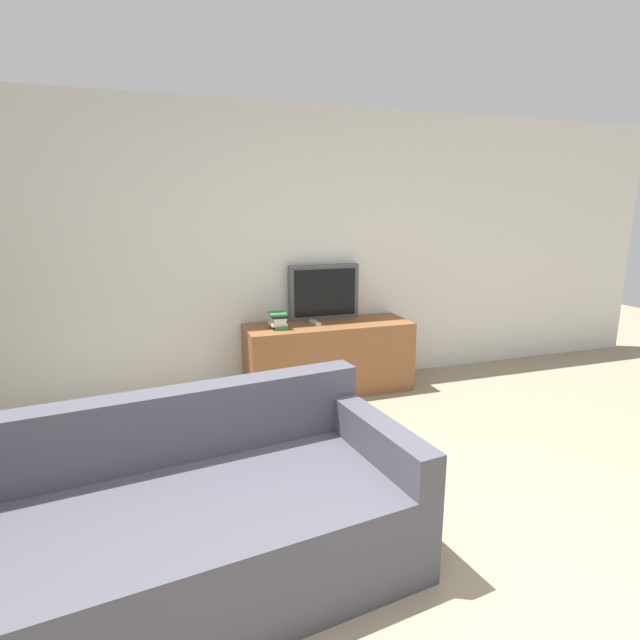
{
  "coord_description": "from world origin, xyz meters",
  "views": [
    {
      "loc": [
        -0.91,
        -1.49,
        1.71
      ],
      "look_at": [
        0.31,
        2.13,
        0.84
      ],
      "focal_mm": 28.0,
      "sensor_mm": 36.0,
      "label": 1
    }
  ],
  "objects_px": {
    "television": "(324,292)",
    "couch": "(176,531)",
    "tv_stand": "(329,357)",
    "remote_on_stand": "(315,323)",
    "book_stack": "(279,320)"
  },
  "relations": [
    {
      "from": "tv_stand",
      "to": "remote_on_stand",
      "type": "distance_m",
      "value": 0.36
    },
    {
      "from": "couch",
      "to": "book_stack",
      "type": "bearing_deg",
      "value": 57.22
    },
    {
      "from": "television",
      "to": "couch",
      "type": "height_order",
      "value": "television"
    },
    {
      "from": "television",
      "to": "remote_on_stand",
      "type": "bearing_deg",
      "value": -128.81
    },
    {
      "from": "couch",
      "to": "remote_on_stand",
      "type": "xyz_separation_m",
      "value": [
        1.37,
        2.17,
        0.38
      ]
    },
    {
      "from": "tv_stand",
      "to": "couch",
      "type": "height_order",
      "value": "couch"
    },
    {
      "from": "television",
      "to": "tv_stand",
      "type": "bearing_deg",
      "value": -96.87
    },
    {
      "from": "remote_on_stand",
      "to": "tv_stand",
      "type": "bearing_deg",
      "value": -12.22
    },
    {
      "from": "television",
      "to": "book_stack",
      "type": "bearing_deg",
      "value": -154.6
    },
    {
      "from": "television",
      "to": "book_stack",
      "type": "height_order",
      "value": "television"
    },
    {
      "from": "tv_stand",
      "to": "remote_on_stand",
      "type": "bearing_deg",
      "value": 167.78
    },
    {
      "from": "tv_stand",
      "to": "television",
      "type": "relative_size",
      "value": 2.26
    },
    {
      "from": "tv_stand",
      "to": "couch",
      "type": "xyz_separation_m",
      "value": [
        -1.49,
        -2.14,
        -0.04
      ]
    },
    {
      "from": "television",
      "to": "book_stack",
      "type": "relative_size",
      "value": 3.04
    },
    {
      "from": "couch",
      "to": "book_stack",
      "type": "height_order",
      "value": "couch"
    }
  ]
}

